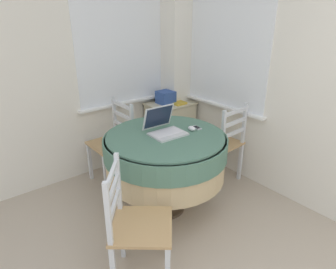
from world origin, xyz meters
The scene contains 11 objects.
corner_room_shell centered at (1.07, 1.90, 1.28)m, with size 4.14×4.89×2.55m.
round_dining_table centered at (0.78, 1.90, 0.60)m, with size 1.10×1.10×0.78m.
laptop centered at (0.80, 1.94, 0.83)m, with size 0.31×0.31×0.23m.
computer_mouse centered at (1.04, 1.83, 0.80)m, with size 0.05×0.08×0.04m.
cell_phone centered at (1.11, 1.84, 0.79)m, with size 0.06×0.11×0.01m.
dining_chair_near_back_window centered at (0.69, 2.70, 0.45)m, with size 0.41×0.42×0.90m.
dining_chair_near_right_window centered at (1.59, 1.93, 0.45)m, with size 0.44×0.43×0.90m.
dining_chair_camera_near centered at (0.13, 1.40, 0.45)m, with size 0.58×0.58×0.90m.
corner_cabinet centered at (1.57, 2.79, 0.36)m, with size 0.56×0.43×0.71m.
storage_box centered at (1.51, 2.82, 0.79)m, with size 0.19×0.19×0.16m.
book_on_cabinet centered at (1.62, 2.73, 0.72)m, with size 0.16×0.21×0.02m.
Camera 1 is at (-0.71, -0.01, 1.80)m, focal length 32.00 mm.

